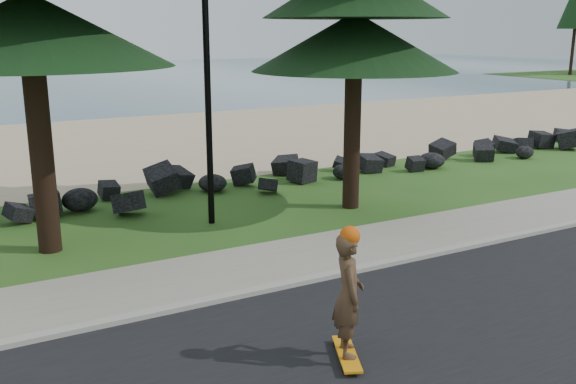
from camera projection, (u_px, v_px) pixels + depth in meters
name	position (u px, v px, depth m)	size (l,w,h in m)	color
ground	(278.00, 268.00, 11.76)	(160.00, 160.00, 0.00)	#274F18
road	(448.00, 381.00, 7.93)	(160.00, 7.00, 0.02)	black
kerb	(303.00, 281.00, 10.98)	(160.00, 0.20, 0.10)	#A5A295
sidewalk	(273.00, 262.00, 11.92)	(160.00, 2.00, 0.08)	gray
beach_sand	(97.00, 146.00, 24.07)	(160.00, 15.00, 0.01)	tan
ocean	(0.00, 80.00, 55.06)	(160.00, 58.00, 0.01)	#395E6D
seawall_boulders	(176.00, 199.00, 16.51)	(60.00, 2.40, 1.10)	black
lamp_post	(206.00, 35.00, 13.46)	(0.25, 0.14, 8.14)	black
skateboarder	(348.00, 295.00, 8.23)	(0.62, 1.00, 1.83)	orange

